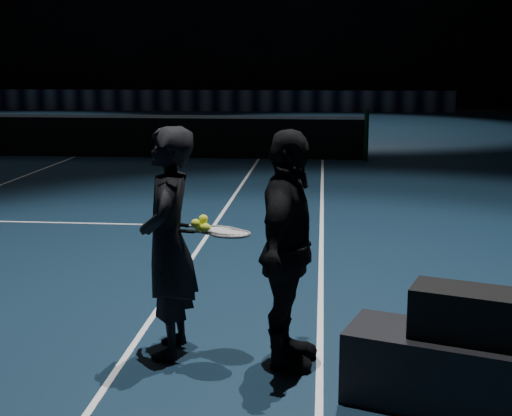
{
  "coord_description": "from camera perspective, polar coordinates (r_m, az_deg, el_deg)",
  "views": [
    {
      "loc": [
        5.48,
        -15.22,
        2.06
      ],
      "look_at": [
        5.04,
        -10.5,
        1.09
      ],
      "focal_mm": 50.0,
      "sensor_mm": 36.0,
      "label": 1
    }
  ],
  "objects": [
    {
      "name": "racket_upper",
      "position": [
        4.93,
        -2.54,
        -1.85
      ],
      "size": [
        0.69,
        0.27,
        0.1
      ],
      "primitive_type": null,
      "rotation": [
        0.0,
        0.1,
        -0.07
      ],
      "color": "black",
      "rests_on": "player_b"
    },
    {
      "name": "racket_lower",
      "position": [
        4.88,
        -2.1,
        -2.06
      ],
      "size": [
        0.7,
        0.31,
        0.03
      ],
      "primitive_type": null,
      "rotation": [
        0.0,
        0.0,
        -0.14
      ],
      "color": "black",
      "rests_on": "player_a"
    },
    {
      "name": "net_tape",
      "position": [
        16.21,
        -14.54,
        7.14
      ],
      "size": [
        12.8,
        0.03,
        0.07
      ],
      "primitive_type": "cube",
      "color": "white",
      "rests_on": "net_mesh"
    },
    {
      "name": "player_a",
      "position": [
        5.04,
        -7.03,
        -2.8
      ],
      "size": [
        0.42,
        0.61,
        1.64
      ],
      "primitive_type": "imported",
      "rotation": [
        0.0,
        0.0,
        -1.53
      ],
      "color": "black",
      "rests_on": "floor"
    },
    {
      "name": "player_b",
      "position": [
        4.82,
        2.51,
        -3.39
      ],
      "size": [
        0.53,
        1.0,
        1.64
      ],
      "primitive_type": "imported",
      "rotation": [
        0.0,
        0.0,
        1.43
      ],
      "color": "black",
      "rests_on": "floor"
    },
    {
      "name": "net_mesh",
      "position": [
        16.25,
        -14.46,
        5.51
      ],
      "size": [
        12.8,
        0.02,
        0.86
      ],
      "primitive_type": "cube",
      "color": "black",
      "rests_on": "floor"
    },
    {
      "name": "tennis_balls",
      "position": [
        4.93,
        -4.27,
        -1.36
      ],
      "size": [
        0.12,
        0.1,
        0.12
      ],
      "primitive_type": null,
      "color": "gold",
      "rests_on": "racket_upper"
    },
    {
      "name": "sponsor_backdrop",
      "position": [
        31.24,
        -4.82,
        8.57
      ],
      "size": [
        22.0,
        0.15,
        0.9
      ],
      "primitive_type": "cube",
      "color": "black",
      "rests_on": "floor"
    },
    {
      "name": "bag_signature",
      "position": [
        4.27,
        17.73,
        -8.93
      ],
      "size": [
        0.34,
        0.12,
        0.1
      ],
      "primitive_type": "cube",
      "rotation": [
        0.0,
        0.0,
        -0.33
      ],
      "color": "white",
      "rests_on": "racket_bag"
    },
    {
      "name": "racket_bag",
      "position": [
        4.42,
        17.28,
        -8.19
      ],
      "size": [
        0.82,
        0.55,
        0.3
      ],
      "primitive_type": "cube",
      "rotation": [
        0.0,
        0.0,
        -0.33
      ],
      "color": "black",
      "rests_on": "player_bench"
    },
    {
      "name": "net_post_right",
      "position": [
        15.32,
        8.81,
        5.77
      ],
      "size": [
        0.1,
        0.1,
        1.1
      ],
      "primitive_type": "cylinder",
      "color": "black",
      "rests_on": "floor"
    },
    {
      "name": "floor",
      "position": [
        16.3,
        -14.38,
        3.94
      ],
      "size": [
        36.0,
        36.0,
        0.0
      ],
      "primitive_type": "plane",
      "color": "black",
      "rests_on": "ground"
    },
    {
      "name": "player_bench",
      "position": [
        4.56,
        16.99,
        -12.68
      ],
      "size": [
        1.6,
        0.97,
        0.45
      ],
      "primitive_type": "cube",
      "rotation": [
        0.0,
        0.0,
        -0.33
      ],
      "color": "black",
      "rests_on": "floor"
    },
    {
      "name": "court_lines",
      "position": [
        16.3,
        -14.38,
        3.95
      ],
      "size": [
        10.98,
        23.78,
        0.01
      ],
      "primitive_type": null,
      "color": "white",
      "rests_on": "floor"
    }
  ]
}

